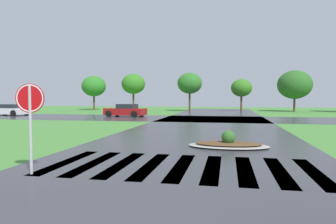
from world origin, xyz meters
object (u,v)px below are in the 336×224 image
at_px(stop_sign, 30,107).
at_px(car_silver_hatch, 9,110).
at_px(median_island, 228,144).
at_px(car_dark_suv, 126,111).

xyz_separation_m(stop_sign, car_silver_hatch, (-18.65, 22.51, -1.17)).
xyz_separation_m(median_island, car_dark_suv, (-10.49, 17.78, 0.48)).
relative_size(stop_sign, car_silver_hatch, 0.52).
relative_size(stop_sign, car_dark_suv, 0.54).
xyz_separation_m(car_silver_hatch, car_dark_suv, (13.24, 0.69, 0.02)).
distance_m(stop_sign, car_dark_suv, 23.85).
xyz_separation_m(stop_sign, car_dark_suv, (-5.41, 23.20, -1.15)).
xyz_separation_m(stop_sign, median_island, (5.08, 5.43, -1.62)).
height_order(median_island, car_dark_suv, car_dark_suv).
bearing_deg(car_silver_hatch, stop_sign, 135.18).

